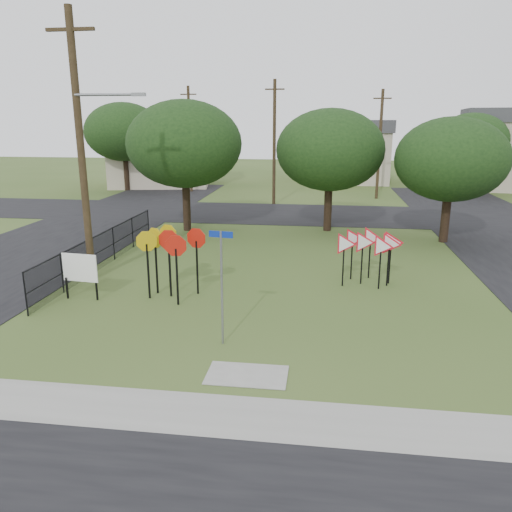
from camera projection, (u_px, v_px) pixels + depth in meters
The scene contains 23 objects.
ground at pixel (259, 336), 14.63m from camera, with size 140.00×140.00×0.00m, color #37501E.
sidewalk at pixel (234, 416), 10.61m from camera, with size 30.00×1.60×0.02m, color gray.
planting_strip at pixel (223, 452), 9.47m from camera, with size 30.00×0.80×0.02m, color #37501E.
street_left at pixel (54, 243), 25.75m from camera, with size 8.00×50.00×0.02m, color black.
street_far at pixel (297, 214), 33.76m from camera, with size 60.00×8.00×0.02m, color black.
curb_pad at pixel (247, 375), 12.33m from camera, with size 2.00×1.20×0.02m, color gray.
street_name_sign at pixel (222, 281), 13.64m from camera, with size 0.67×0.11×3.25m.
stop_sign_cluster at pixel (169, 246), 17.54m from camera, with size 2.33×1.89×2.46m.
yield_sign_cluster at pixel (370, 244), 18.94m from camera, with size 2.70×1.70×2.11m.
info_board at pixel (80, 270), 17.34m from camera, with size 1.32×0.18×1.66m.
utility_pole_main at pixel (82, 145), 18.51m from camera, with size 3.55×0.33×10.00m.
far_pole_a at pixel (274, 142), 36.65m from camera, with size 1.40×0.24×9.00m.
far_pole_b at pixel (380, 144), 39.50m from camera, with size 1.40×0.24×8.50m.
far_pole_c at pixel (190, 139), 43.42m from camera, with size 1.40×0.24×9.00m.
fence_run at pixel (103, 249), 21.39m from camera, with size 0.05×11.55×1.50m.
house_left at pixel (161, 147), 48.02m from camera, with size 10.58×8.88×7.20m.
house_mid at pixel (347, 151), 51.55m from camera, with size 8.40×8.40×6.20m.
house_right at pixel (504, 149), 45.78m from camera, with size 8.30×8.30×7.20m.
tree_near_left at pixel (184, 144), 27.53m from camera, with size 6.40×6.40×7.27m.
tree_near_mid at pixel (330, 150), 27.53m from camera, with size 6.00×6.00×6.80m.
tree_near_right at pixel (451, 160), 24.92m from camera, with size 5.60×5.60×6.33m.
tree_far_left at pixel (124, 132), 44.05m from camera, with size 6.80×6.80×7.73m.
tree_far_right at pixel (471, 140), 42.24m from camera, with size 6.00×6.00×6.80m.
Camera 1 is at (1.72, -13.40, 6.08)m, focal length 35.00 mm.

